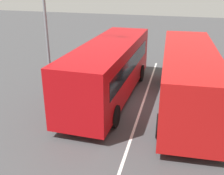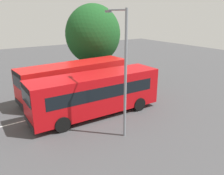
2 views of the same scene
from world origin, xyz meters
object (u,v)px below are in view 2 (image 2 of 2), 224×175
Objects in this scene: street_lamp at (123,66)px; depot_tree at (93,34)px; bus_far_left at (75,79)px; bus_center_left at (96,93)px.

depot_tree is (-5.00, -12.59, 0.64)m from street_lamp.
street_lamp is 13.57m from depot_tree.
bus_center_left is (0.26, 4.19, 0.00)m from bus_far_left.
bus_center_left is at bearing 82.32° from bus_far_left.
street_lamp is at bearing 83.43° from bus_far_left.
bus_center_left is 10.87m from depot_tree.
bus_center_left is 4.37m from street_lamp.
bus_far_left is at bearing 3.20° from street_lamp.
bus_far_left is 1.21× the size of depot_tree.
bus_far_left is 4.20m from bus_center_left.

